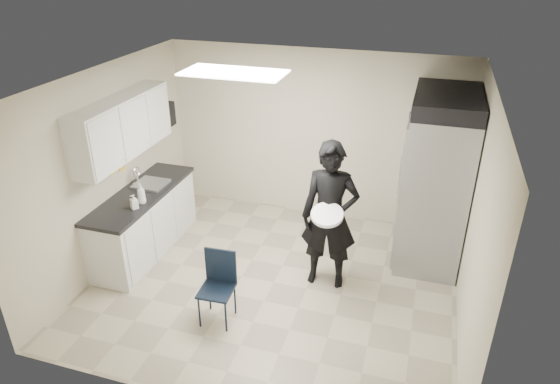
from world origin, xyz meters
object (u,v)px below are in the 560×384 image
(lower_counter, at_px, (144,223))
(man_tuxedo, at_px, (330,216))
(folding_chair, at_px, (216,291))
(commercial_fridge, at_px, (435,186))

(lower_counter, height_order, man_tuxedo, man_tuxedo)
(folding_chair, bearing_deg, lower_counter, 142.72)
(commercial_fridge, xyz_separation_m, folding_chair, (-2.23, -2.14, -0.63))
(commercial_fridge, bearing_deg, man_tuxedo, -139.17)
(folding_chair, bearing_deg, man_tuxedo, 43.98)
(man_tuxedo, bearing_deg, commercial_fridge, 37.11)
(lower_counter, xyz_separation_m, commercial_fridge, (3.78, 1.07, 0.62))
(man_tuxedo, bearing_deg, lower_counter, 177.29)
(commercial_fridge, relative_size, folding_chair, 2.52)
(man_tuxedo, bearing_deg, folding_chair, -136.85)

